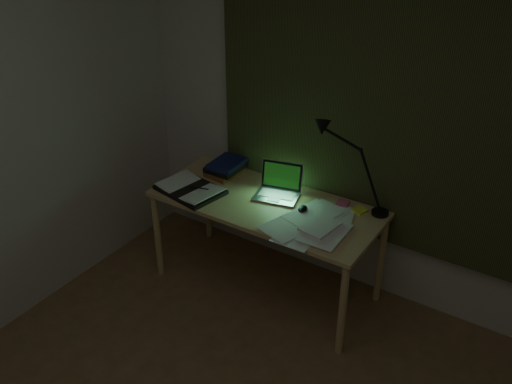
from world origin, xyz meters
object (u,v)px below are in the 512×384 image
desk (266,246)px  book_stack (225,167)px  open_textbook (190,189)px  loose_papers (314,223)px  desk_lamp (385,173)px  laptop (277,184)px

desk → book_stack: bearing=158.2°
open_textbook → loose_papers: (0.89, 0.09, -0.01)m
book_stack → loose_papers: 0.88m
book_stack → loose_papers: bearing=-16.6°
book_stack → desk_lamp: size_ratio=0.43×
laptop → loose_papers: size_ratio=0.80×
desk → desk_lamp: desk_lamp is taller
open_textbook → desk: bearing=27.4°
desk → loose_papers: 0.53m
laptop → open_textbook: bearing=-168.7°
laptop → loose_papers: (0.36, -0.16, -0.09)m
desk → desk_lamp: (0.68, 0.26, 0.64)m
book_stack → desk: bearing=-21.8°
book_stack → desk_lamp: desk_lamp is taller
desk → open_textbook: open_textbook is taller
desk → laptop: (0.03, 0.09, 0.45)m
laptop → desk_lamp: (0.65, 0.18, 0.19)m
book_stack → open_textbook: bearing=-97.9°
open_textbook → book_stack: book_stack is taller
book_stack → loose_papers: book_stack is taller
open_textbook → desk_lamp: size_ratio=0.73×
desk → laptop: size_ratio=4.70×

